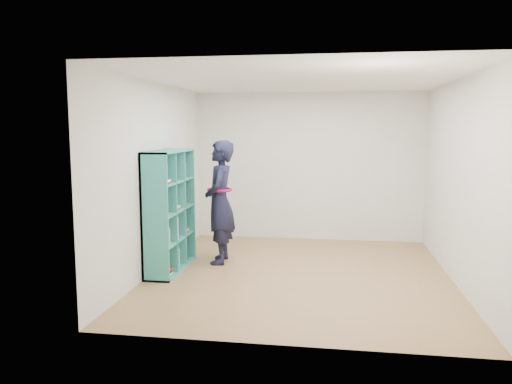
# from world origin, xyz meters

# --- Properties ---
(floor) EXTENTS (4.50, 4.50, 0.00)m
(floor) POSITION_xyz_m (0.00, 0.00, 0.00)
(floor) COLOR olive
(floor) RESTS_ON ground
(ceiling) EXTENTS (4.50, 4.50, 0.00)m
(ceiling) POSITION_xyz_m (0.00, 0.00, 2.60)
(ceiling) COLOR white
(ceiling) RESTS_ON wall_back
(wall_left) EXTENTS (0.02, 4.50, 2.60)m
(wall_left) POSITION_xyz_m (-2.00, 0.00, 1.30)
(wall_left) COLOR silver
(wall_left) RESTS_ON floor
(wall_right) EXTENTS (0.02, 4.50, 2.60)m
(wall_right) POSITION_xyz_m (2.00, 0.00, 1.30)
(wall_right) COLOR silver
(wall_right) RESTS_ON floor
(wall_back) EXTENTS (4.00, 0.02, 2.60)m
(wall_back) POSITION_xyz_m (0.00, 2.25, 1.30)
(wall_back) COLOR silver
(wall_back) RESTS_ON floor
(wall_front) EXTENTS (4.00, 0.02, 2.60)m
(wall_front) POSITION_xyz_m (0.00, -2.25, 1.30)
(wall_front) COLOR silver
(wall_front) RESTS_ON floor
(bookshelf) EXTENTS (0.37, 1.26, 1.68)m
(bookshelf) POSITION_xyz_m (-1.84, -0.01, 0.81)
(bookshelf) COLOR teal
(bookshelf) RESTS_ON floor
(person) EXTENTS (0.49, 0.70, 1.80)m
(person) POSITION_xyz_m (-1.20, 0.46, 0.90)
(person) COLOR black
(person) RESTS_ON floor
(smartphone) EXTENTS (0.03, 0.09, 0.14)m
(smartphone) POSITION_xyz_m (-1.35, 0.54, 1.02)
(smartphone) COLOR silver
(smartphone) RESTS_ON person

